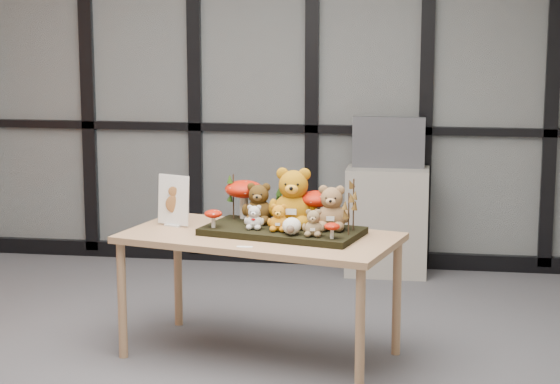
% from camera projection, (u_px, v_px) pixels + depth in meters
% --- Properties ---
extents(floor, '(5.00, 5.00, 0.00)m').
position_uv_depth(floor, '(173.00, 373.00, 5.48)').
color(floor, '#535358').
rests_on(floor, ground).
extents(room_shell, '(5.00, 5.00, 5.00)m').
position_uv_depth(room_shell, '(167.00, 61.00, 5.18)').
color(room_shell, '#B7B6AD').
rests_on(room_shell, floor).
extents(glass_partition, '(4.90, 0.06, 2.78)m').
position_uv_depth(glass_partition, '(253.00, 79.00, 7.63)').
color(glass_partition, '#2D383F').
rests_on(glass_partition, floor).
extents(display_table, '(1.64, 1.10, 0.70)m').
position_uv_depth(display_table, '(260.00, 246.00, 5.64)').
color(display_table, '#A87D5B').
rests_on(display_table, floor).
extents(diorama_tray, '(0.94, 0.63, 0.04)m').
position_uv_depth(diorama_tray, '(282.00, 231.00, 5.63)').
color(diorama_tray, black).
rests_on(diorama_tray, display_table).
extents(bear_pooh_yellow, '(0.33, 0.31, 0.36)m').
position_uv_depth(bear_pooh_yellow, '(293.00, 194.00, 5.65)').
color(bear_pooh_yellow, '#AA6D0C').
rests_on(bear_pooh_yellow, diorama_tray).
extents(bear_brown_medium, '(0.23, 0.22, 0.25)m').
position_uv_depth(bear_brown_medium, '(259.00, 201.00, 5.74)').
color(bear_brown_medium, '#412B0E').
rests_on(bear_brown_medium, diorama_tray).
extents(bear_tan_back, '(0.25, 0.23, 0.27)m').
position_uv_depth(bear_tan_back, '(332.00, 205.00, 5.57)').
color(bear_tan_back, olive).
rests_on(bear_tan_back, diorama_tray).
extents(bear_small_yellow, '(0.15, 0.14, 0.17)m').
position_uv_depth(bear_small_yellow, '(279.00, 216.00, 5.54)').
color(bear_small_yellow, orange).
rests_on(bear_small_yellow, diorama_tray).
extents(bear_white_bow, '(0.14, 0.13, 0.15)m').
position_uv_depth(bear_white_bow, '(254.00, 216.00, 5.59)').
color(bear_white_bow, beige).
rests_on(bear_white_bow, diorama_tray).
extents(bear_beige_small, '(0.15, 0.14, 0.16)m').
position_uv_depth(bear_beige_small, '(314.00, 221.00, 5.42)').
color(bear_beige_small, olive).
rests_on(bear_beige_small, diorama_tray).
extents(plush_cream_hedgehog, '(0.09, 0.09, 0.10)m').
position_uv_depth(plush_cream_hedgehog, '(292.00, 225.00, 5.46)').
color(plush_cream_hedgehog, white).
rests_on(plush_cream_hedgehog, diorama_tray).
extents(mushroom_back_left, '(0.22, 0.22, 0.25)m').
position_uv_depth(mushroom_back_left, '(244.00, 197.00, 5.87)').
color(mushroom_back_left, '#A01505').
rests_on(mushroom_back_left, diorama_tray).
extents(mushroom_back_right, '(0.20, 0.20, 0.22)m').
position_uv_depth(mushroom_back_right, '(316.00, 207.00, 5.66)').
color(mushroom_back_right, '#A01505').
rests_on(mushroom_back_right, diorama_tray).
extents(mushroom_front_left, '(0.10, 0.10, 0.11)m').
position_uv_depth(mushroom_front_left, '(213.00, 218.00, 5.63)').
color(mushroom_front_left, '#A01505').
rests_on(mushroom_front_left, diorama_tray).
extents(mushroom_front_right, '(0.08, 0.08, 0.09)m').
position_uv_depth(mushroom_front_right, '(332.00, 230.00, 5.36)').
color(mushroom_front_right, '#A01505').
rests_on(mushroom_front_right, diorama_tray).
extents(sprig_green_far_left, '(0.05, 0.05, 0.26)m').
position_uv_depth(sprig_green_far_left, '(233.00, 197.00, 5.85)').
color(sprig_green_far_left, '#11330B').
rests_on(sprig_green_far_left, diorama_tray).
extents(sprig_green_mid_left, '(0.05, 0.05, 0.20)m').
position_uv_depth(sprig_green_mid_left, '(255.00, 202.00, 5.85)').
color(sprig_green_mid_left, '#11330B').
rests_on(sprig_green_mid_left, diorama_tray).
extents(sprig_dry_far_right, '(0.05, 0.05, 0.29)m').
position_uv_depth(sprig_dry_far_right, '(353.00, 205.00, 5.54)').
color(sprig_dry_far_right, brown).
rests_on(sprig_dry_far_right, diorama_tray).
extents(sprig_dry_mid_right, '(0.05, 0.05, 0.23)m').
position_uv_depth(sprig_dry_mid_right, '(349.00, 214.00, 5.44)').
color(sprig_dry_mid_right, brown).
rests_on(sprig_dry_mid_right, diorama_tray).
extents(sprig_green_centre, '(0.05, 0.05, 0.20)m').
position_uv_depth(sprig_green_centre, '(280.00, 204.00, 5.80)').
color(sprig_green_centre, '#11330B').
rests_on(sprig_green_centre, diorama_tray).
extents(sign_holder, '(0.20, 0.10, 0.30)m').
position_uv_depth(sign_holder, '(173.00, 202.00, 5.83)').
color(sign_holder, silver).
rests_on(sign_holder, display_table).
extents(label_card, '(0.08, 0.03, 0.00)m').
position_uv_depth(label_card, '(245.00, 247.00, 5.34)').
color(label_card, white).
rests_on(label_card, display_table).
extents(cabinet, '(0.60, 0.35, 0.80)m').
position_uv_depth(cabinet, '(387.00, 221.00, 7.45)').
color(cabinet, gray).
rests_on(cabinet, floor).
extents(monitor, '(0.53, 0.05, 0.37)m').
position_uv_depth(monitor, '(389.00, 142.00, 7.36)').
color(monitor, '#4B4D53').
rests_on(monitor, cabinet).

